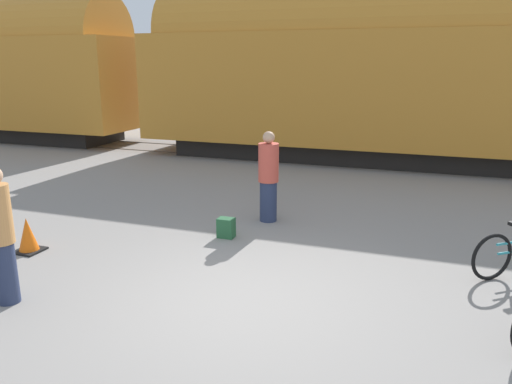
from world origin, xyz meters
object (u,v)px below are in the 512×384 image
at_px(person_in_red, 268,177).
at_px(traffic_cone, 28,236).
at_px(backpack, 226,228).
at_px(freight_train, 360,69).
at_px(person_in_tan, 1,235).

height_order(person_in_red, traffic_cone, person_in_red).
height_order(backpack, traffic_cone, traffic_cone).
distance_m(freight_train, person_in_red, 6.80).
relative_size(person_in_tan, traffic_cone, 3.14).
xyz_separation_m(person_in_tan, person_in_red, (2.01, 4.20, -0.04)).
bearing_deg(person_in_tan, traffic_cone, -143.13).
height_order(freight_train, backpack, freight_train).
bearing_deg(traffic_cone, person_in_red, 42.12).
distance_m(freight_train, traffic_cone, 10.28).
bearing_deg(traffic_cone, freight_train, 68.36).
height_order(person_in_tan, traffic_cone, person_in_tan).
bearing_deg(backpack, person_in_red, 71.03).
distance_m(person_in_tan, traffic_cone, 1.89).
bearing_deg(freight_train, traffic_cone, -111.64).
height_order(person_in_tan, person_in_red, person_in_tan).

